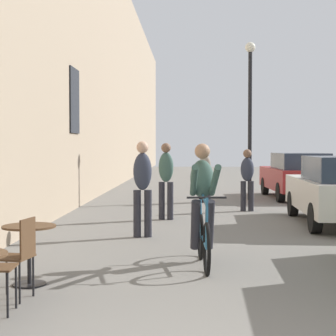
{
  "coord_description": "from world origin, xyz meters",
  "views": [
    {
      "loc": [
        -0.17,
        -2.59,
        1.66
      ],
      "look_at": [
        -0.69,
        11.01,
        1.15
      ],
      "focal_mm": 59.98,
      "sensor_mm": 36.0,
      "label": 1
    }
  ],
  "objects_px": {
    "pedestrian_furthest": "(205,172)",
    "pedestrian_near": "(143,183)",
    "pedestrian_mid": "(166,176)",
    "street_lamp": "(250,100)",
    "parked_car_third": "(297,175)",
    "cyclist_on_bicycle": "(203,207)",
    "pedestrian_far": "(247,176)",
    "cafe_chair_mid_toward_wall": "(19,252)",
    "cafe_table_mid": "(29,242)"
  },
  "relations": [
    {
      "from": "pedestrian_near",
      "to": "parked_car_third",
      "type": "relative_size",
      "value": 0.42
    },
    {
      "from": "cafe_table_mid",
      "to": "pedestrian_far",
      "type": "height_order",
      "value": "pedestrian_far"
    },
    {
      "from": "pedestrian_mid",
      "to": "pedestrian_furthest",
      "type": "relative_size",
      "value": 1.06
    },
    {
      "from": "cafe_table_mid",
      "to": "pedestrian_mid",
      "type": "bearing_deg",
      "value": 77.18
    },
    {
      "from": "pedestrian_near",
      "to": "pedestrian_mid",
      "type": "bearing_deg",
      "value": 82.53
    },
    {
      "from": "pedestrian_far",
      "to": "parked_car_third",
      "type": "xyz_separation_m",
      "value": [
        1.97,
        3.64,
        -0.14
      ]
    },
    {
      "from": "cafe_table_mid",
      "to": "pedestrian_mid",
      "type": "relative_size",
      "value": 0.41
    },
    {
      "from": "cyclist_on_bicycle",
      "to": "pedestrian_far",
      "type": "distance_m",
      "value": 6.72
    },
    {
      "from": "cafe_chair_mid_toward_wall",
      "to": "street_lamp",
      "type": "relative_size",
      "value": 0.18
    },
    {
      "from": "parked_car_third",
      "to": "pedestrian_furthest",
      "type": "bearing_deg",
      "value": -153.79
    },
    {
      "from": "cafe_chair_mid_toward_wall",
      "to": "pedestrian_furthest",
      "type": "bearing_deg",
      "value": 77.77
    },
    {
      "from": "cafe_chair_mid_toward_wall",
      "to": "parked_car_third",
      "type": "bearing_deg",
      "value": 66.4
    },
    {
      "from": "cafe_table_mid",
      "to": "cafe_chair_mid_toward_wall",
      "type": "distance_m",
      "value": 0.65
    },
    {
      "from": "pedestrian_near",
      "to": "pedestrian_furthest",
      "type": "bearing_deg",
      "value": 78.33
    },
    {
      "from": "pedestrian_mid",
      "to": "parked_car_third",
      "type": "relative_size",
      "value": 0.42
    },
    {
      "from": "pedestrian_near",
      "to": "pedestrian_furthest",
      "type": "relative_size",
      "value": 1.07
    },
    {
      "from": "cyclist_on_bicycle",
      "to": "pedestrian_mid",
      "type": "xyz_separation_m",
      "value": [
        -0.72,
        4.84,
        0.18
      ]
    },
    {
      "from": "pedestrian_furthest",
      "to": "pedestrian_far",
      "type": "bearing_deg",
      "value": -64.65
    },
    {
      "from": "pedestrian_near",
      "to": "street_lamp",
      "type": "height_order",
      "value": "street_lamp"
    },
    {
      "from": "parked_car_third",
      "to": "cyclist_on_bicycle",
      "type": "bearing_deg",
      "value": -107.73
    },
    {
      "from": "pedestrian_near",
      "to": "pedestrian_mid",
      "type": "height_order",
      "value": "pedestrian_near"
    },
    {
      "from": "cafe_table_mid",
      "to": "pedestrian_far",
      "type": "distance_m",
      "value": 8.59
    },
    {
      "from": "cafe_table_mid",
      "to": "cafe_chair_mid_toward_wall",
      "type": "bearing_deg",
      "value": -83.35
    },
    {
      "from": "cafe_table_mid",
      "to": "pedestrian_near",
      "type": "bearing_deg",
      "value": 73.61
    },
    {
      "from": "pedestrian_far",
      "to": "cafe_chair_mid_toward_wall",
      "type": "bearing_deg",
      "value": -111.43
    },
    {
      "from": "pedestrian_furthest",
      "to": "parked_car_third",
      "type": "bearing_deg",
      "value": 26.21
    },
    {
      "from": "cafe_chair_mid_toward_wall",
      "to": "pedestrian_near",
      "type": "height_order",
      "value": "pedestrian_near"
    },
    {
      "from": "cafe_table_mid",
      "to": "parked_car_third",
      "type": "height_order",
      "value": "parked_car_third"
    },
    {
      "from": "cafe_chair_mid_toward_wall",
      "to": "pedestrian_furthest",
      "type": "relative_size",
      "value": 0.54
    },
    {
      "from": "pedestrian_far",
      "to": "pedestrian_furthest",
      "type": "xyz_separation_m",
      "value": [
        -1.03,
        2.17,
        0.03
      ]
    },
    {
      "from": "parked_car_third",
      "to": "cafe_chair_mid_toward_wall",
      "type": "bearing_deg",
      "value": -113.6
    },
    {
      "from": "pedestrian_near",
      "to": "parked_car_third",
      "type": "bearing_deg",
      "value": 61.3
    },
    {
      "from": "pedestrian_furthest",
      "to": "pedestrian_mid",
      "type": "bearing_deg",
      "value": -104.29
    },
    {
      "from": "pedestrian_mid",
      "to": "parked_car_third",
      "type": "bearing_deg",
      "value": 53.48
    },
    {
      "from": "cafe_chair_mid_toward_wall",
      "to": "street_lamp",
      "type": "height_order",
      "value": "street_lamp"
    },
    {
      "from": "cyclist_on_bicycle",
      "to": "pedestrian_furthest",
      "type": "relative_size",
      "value": 1.07
    },
    {
      "from": "pedestrian_mid",
      "to": "pedestrian_far",
      "type": "xyz_separation_m",
      "value": [
        2.02,
        1.75,
        -0.09
      ]
    },
    {
      "from": "pedestrian_furthest",
      "to": "pedestrian_near",
      "type": "bearing_deg",
      "value": -101.67
    },
    {
      "from": "pedestrian_far",
      "to": "parked_car_third",
      "type": "relative_size",
      "value": 0.38
    },
    {
      "from": "pedestrian_near",
      "to": "pedestrian_furthest",
      "type": "distance_m",
      "value": 6.55
    },
    {
      "from": "street_lamp",
      "to": "pedestrian_far",
      "type": "bearing_deg",
      "value": -97.27
    },
    {
      "from": "pedestrian_near",
      "to": "street_lamp",
      "type": "xyz_separation_m",
      "value": [
        2.74,
        7.31,
        2.11
      ]
    },
    {
      "from": "cafe_chair_mid_toward_wall",
      "to": "cyclist_on_bicycle",
      "type": "bearing_deg",
      "value": 43.31
    },
    {
      "from": "pedestrian_far",
      "to": "pedestrian_furthest",
      "type": "bearing_deg",
      "value": 115.35
    },
    {
      "from": "cafe_chair_mid_toward_wall",
      "to": "cyclist_on_bicycle",
      "type": "distance_m",
      "value": 2.82
    },
    {
      "from": "pedestrian_far",
      "to": "parked_car_third",
      "type": "distance_m",
      "value": 4.14
    },
    {
      "from": "cyclist_on_bicycle",
      "to": "pedestrian_far",
      "type": "height_order",
      "value": "cyclist_on_bicycle"
    },
    {
      "from": "pedestrian_mid",
      "to": "pedestrian_far",
      "type": "relative_size",
      "value": 1.09
    },
    {
      "from": "pedestrian_mid",
      "to": "street_lamp",
      "type": "relative_size",
      "value": 0.36
    },
    {
      "from": "pedestrian_furthest",
      "to": "parked_car_third",
      "type": "relative_size",
      "value": 0.39
    }
  ]
}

